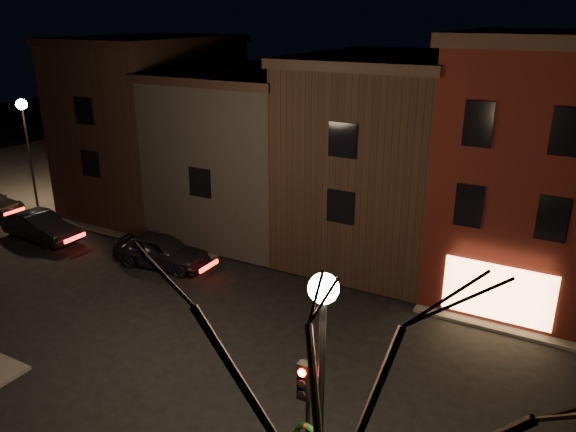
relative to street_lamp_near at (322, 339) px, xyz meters
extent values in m
plane|color=black|center=(-6.20, 6.00, -5.18)|extent=(120.00, 120.00, 0.00)
cube|color=#2D2B28|center=(-26.20, 26.00, -5.12)|extent=(30.00, 30.00, 0.12)
cube|color=#3F0F0B|center=(1.80, 15.50, -0.06)|extent=(6.00, 8.00, 10.00)
cube|color=black|center=(1.80, 15.50, 5.19)|extent=(6.50, 8.50, 0.50)
cube|color=#FFBC72|center=(1.80, 11.45, -3.76)|extent=(4.00, 0.12, 2.20)
cube|color=black|center=(-4.70, 16.50, -0.56)|extent=(7.00, 10.00, 9.00)
cube|color=black|center=(-4.70, 16.50, 4.14)|extent=(7.30, 10.30, 0.40)
cube|color=black|center=(-11.95, 16.50, -1.06)|extent=(7.50, 10.00, 8.00)
cube|color=black|center=(-11.95, 16.50, 3.14)|extent=(7.80, 10.30, 0.40)
cube|color=black|center=(-19.20, 16.50, -0.31)|extent=(7.00, 10.00, 9.50)
cube|color=black|center=(-19.20, 16.50, 4.64)|extent=(7.30, 10.30, 0.40)
cylinder|color=black|center=(0.00, 0.00, -2.06)|extent=(0.14, 0.14, 6.00)
sphere|color=#FFD18C|center=(0.00, 0.00, 1.12)|extent=(0.60, 0.60, 0.60)
cylinder|color=black|center=(-25.20, 12.20, -2.06)|extent=(0.14, 0.14, 6.00)
sphere|color=#FFD18C|center=(-25.20, 12.20, 1.12)|extent=(0.60, 0.60, 0.60)
cube|color=black|center=(-0.60, 0.42, -1.46)|extent=(0.28, 0.22, 0.90)
cylinder|color=#FF0C07|center=(-0.60, 0.30, -1.18)|extent=(0.18, 0.06, 0.18)
cylinder|color=black|center=(-0.60, 0.30, -1.46)|extent=(0.18, 0.06, 0.18)
cylinder|color=black|center=(-0.60, 0.30, -1.74)|extent=(0.18, 0.06, 0.18)
sphere|color=#990C0C|center=(-0.60, 0.49, -2.74)|extent=(0.12, 0.12, 0.12)
imported|color=black|center=(-12.89, 9.47, -4.39)|extent=(4.81, 2.38, 1.58)
imported|color=black|center=(-20.63, 8.88, -4.44)|extent=(4.56, 1.76, 1.48)
camera|label=1|loc=(4.09, -8.70, 6.06)|focal=35.00mm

